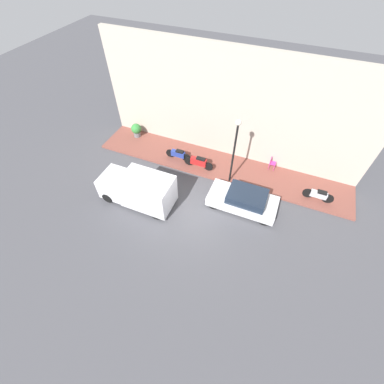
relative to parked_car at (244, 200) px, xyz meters
name	(u,v)px	position (x,y,z in m)	size (l,w,h in m)	color
ground_plane	(195,214)	(-1.66, 2.41, -0.61)	(60.00, 60.00, 0.00)	#47474C
sidewalk	(219,166)	(2.78, 2.41, -0.54)	(2.80, 17.38, 0.14)	brown
building_facade	(231,108)	(4.33, 2.41, 3.03)	(0.30, 17.38, 7.27)	#B2A899
parked_car	(244,200)	(0.00, 0.00, 0.00)	(1.82, 4.00, 1.24)	silver
delivery_van	(138,189)	(-1.93, 5.90, 0.44)	(1.86, 4.45, 2.08)	silver
motorcycle_red	(199,162)	(2.02, 3.62, 0.01)	(0.30, 2.04, 0.88)	#B21E1E
scooter_silver	(319,195)	(2.12, -4.05, -0.05)	(0.30, 1.78, 0.75)	#B7B7BF
motorcycle_blue	(178,154)	(2.28, 5.24, -0.04)	(0.30, 1.83, 0.78)	navy
streetlamp	(235,144)	(1.64, 1.32, 2.48)	(0.33, 0.33, 4.54)	black
potted_plant	(136,130)	(3.48, 9.26, 0.11)	(0.75, 0.75, 1.05)	slate
cafe_chair	(272,162)	(3.81, -0.91, 0.04)	(0.40, 0.40, 0.87)	#D8338C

